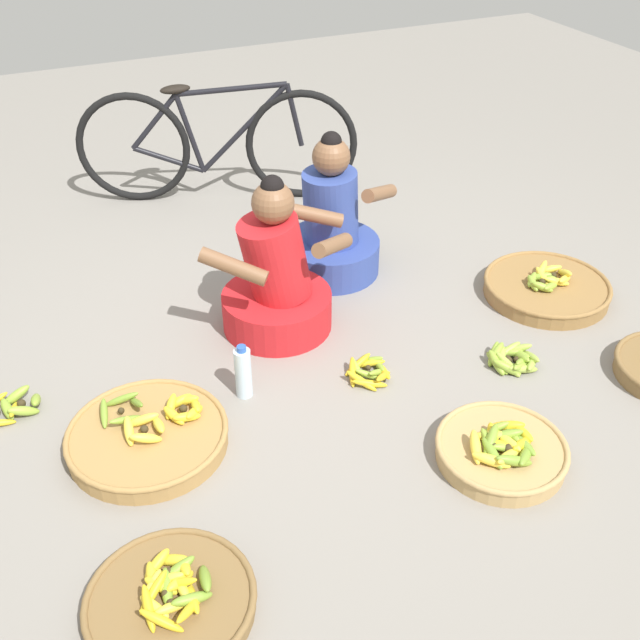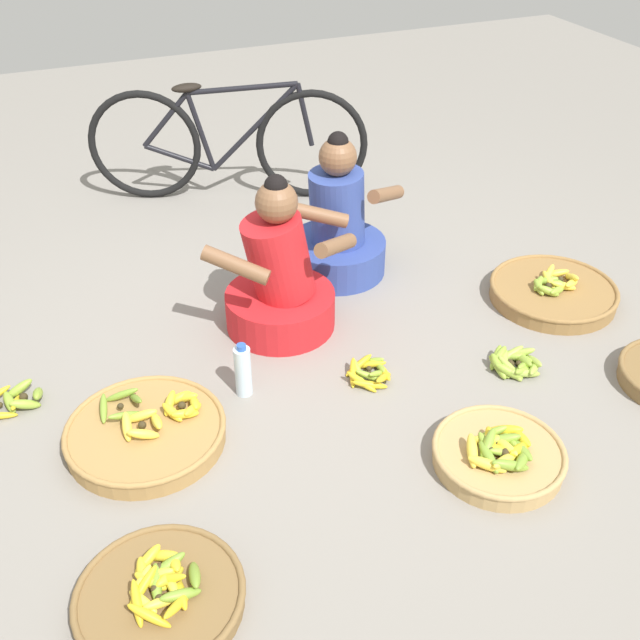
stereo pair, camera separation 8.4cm
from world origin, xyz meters
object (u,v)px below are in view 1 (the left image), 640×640
(vendor_woman_front, at_px, (276,282))
(loose_bananas_near_vendor, at_px, (1,407))
(banana_basket_front_center, at_px, (547,287))
(vendor_woman_behind, at_px, (331,230))
(banana_basket_mid_left, at_px, (502,450))
(loose_bananas_back_right, at_px, (511,359))
(banana_basket_front_left, at_px, (148,435))
(water_bottle, at_px, (243,372))
(bicycle_leaning, at_px, (217,144))
(banana_basket_front_right, at_px, (171,600))
(loose_bananas_near_bicycle, at_px, (368,371))

(vendor_woman_front, height_order, loose_bananas_near_vendor, vendor_woman_front)
(loose_bananas_near_vendor, bearing_deg, vendor_woman_front, 4.93)
(vendor_woman_front, bearing_deg, banana_basket_front_center, -12.91)
(vendor_woman_behind, distance_m, banana_basket_mid_left, 1.56)
(banana_basket_mid_left, distance_m, loose_bananas_back_right, 0.61)
(vendor_woman_front, distance_m, loose_bananas_back_right, 1.12)
(loose_bananas_near_vendor, bearing_deg, loose_bananas_back_right, -15.81)
(banana_basket_front_left, distance_m, loose_bananas_back_right, 1.61)
(banana_basket_mid_left, distance_m, water_bottle, 1.09)
(vendor_woman_behind, bearing_deg, bicycle_leaning, 103.55)
(banana_basket_front_right, bearing_deg, bicycle_leaning, 69.02)
(vendor_woman_behind, distance_m, banana_basket_front_right, 2.13)
(vendor_woman_front, relative_size, banana_basket_front_center, 1.23)
(banana_basket_front_right, bearing_deg, vendor_woman_behind, 51.64)
(banana_basket_front_right, bearing_deg, loose_bananas_near_vendor, 108.72)
(loose_bananas_near_vendor, xyz_separation_m, water_bottle, (0.96, -0.30, 0.09))
(vendor_woman_behind, xyz_separation_m, banana_basket_front_left, (-1.21, -0.91, -0.20))
(vendor_woman_front, bearing_deg, banana_basket_front_right, -123.66)
(vendor_woman_front, height_order, loose_bananas_near_bicycle, vendor_woman_front)
(banana_basket_front_center, xyz_separation_m, loose_bananas_near_vendor, (-2.62, 0.20, -0.02))
(banana_basket_front_center, bearing_deg, banana_basket_front_left, -173.54)
(banana_basket_front_right, xyz_separation_m, loose_bananas_back_right, (1.71, 0.59, -0.01))
(loose_bananas_near_bicycle, bearing_deg, bicycle_leaning, 91.05)
(banana_basket_front_right, bearing_deg, vendor_woman_front, 56.34)
(banana_basket_front_left, relative_size, banana_basket_front_right, 1.17)
(banana_basket_front_left, height_order, water_bottle, water_bottle)
(vendor_woman_front, distance_m, banana_basket_front_center, 1.40)
(loose_bananas_back_right, relative_size, loose_bananas_near_vendor, 0.70)
(loose_bananas_back_right, bearing_deg, banana_basket_mid_left, -129.54)
(banana_basket_front_center, xyz_separation_m, water_bottle, (-1.66, -0.10, 0.07))
(banana_basket_front_left, height_order, loose_bananas_near_vendor, banana_basket_front_left)
(loose_bananas_near_vendor, bearing_deg, banana_basket_front_left, -40.48)
(vendor_woman_behind, distance_m, loose_bananas_near_bicycle, 0.94)
(banana_basket_mid_left, bearing_deg, loose_bananas_near_vendor, 148.17)
(banana_basket_front_center, relative_size, loose_bananas_back_right, 2.47)
(banana_basket_front_right, bearing_deg, loose_bananas_back_right, 19.04)
(banana_basket_front_center, distance_m, water_bottle, 1.66)
(banana_basket_mid_left, bearing_deg, banana_basket_front_left, 152.43)
(banana_basket_mid_left, bearing_deg, banana_basket_front_center, 44.32)
(vendor_woman_front, bearing_deg, loose_bananas_back_right, -39.92)
(vendor_woman_front, relative_size, loose_bananas_near_bicycle, 3.26)
(water_bottle, bearing_deg, banana_basket_mid_left, -44.93)
(bicycle_leaning, bearing_deg, loose_bananas_near_bicycle, -88.95)
(banana_basket_front_left, xyz_separation_m, loose_bananas_near_vendor, (-0.51, 0.44, -0.02))
(vendor_woman_behind, bearing_deg, banana_basket_front_right, -128.36)
(banana_basket_front_right, distance_m, loose_bananas_near_bicycle, 1.34)
(banana_basket_front_left, relative_size, loose_bananas_near_vendor, 1.71)
(vendor_woman_behind, distance_m, banana_basket_front_center, 1.14)
(loose_bananas_near_bicycle, bearing_deg, loose_bananas_near_vendor, 164.68)
(bicycle_leaning, height_order, banana_basket_front_left, bicycle_leaning)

